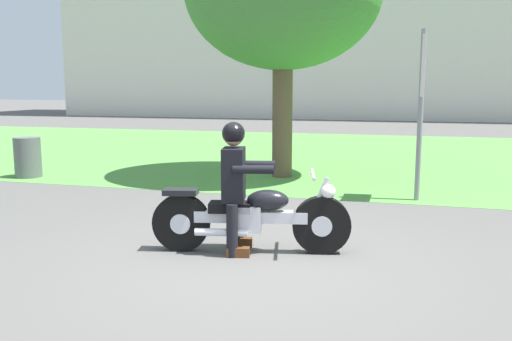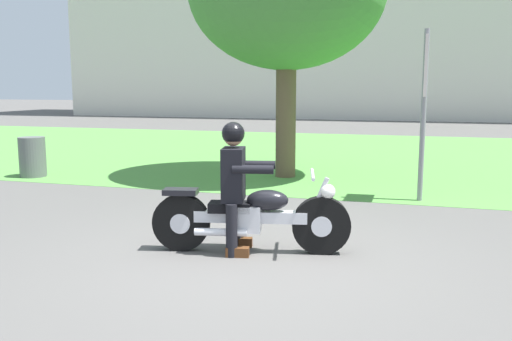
{
  "view_description": "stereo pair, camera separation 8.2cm",
  "coord_description": "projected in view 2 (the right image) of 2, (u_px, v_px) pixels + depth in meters",
  "views": [
    {
      "loc": [
        1.45,
        -5.0,
        1.74
      ],
      "look_at": [
        -0.13,
        0.55,
        0.85
      ],
      "focal_mm": 37.99,
      "sensor_mm": 36.0,
      "label": 1
    },
    {
      "loc": [
        1.53,
        -4.98,
        1.74
      ],
      "look_at": [
        -0.13,
        0.55,
        0.85
      ],
      "focal_mm": 37.99,
      "sensor_mm": 36.0,
      "label": 2
    }
  ],
  "objects": [
    {
      "name": "trash_can",
      "position": [
        32.0,
        157.0,
        10.59
      ],
      "size": [
        0.51,
        0.51,
        0.78
      ],
      "primitive_type": "cylinder",
      "color": "#595E5B",
      "rests_on": "ground"
    },
    {
      "name": "rider_lead",
      "position": [
        235.0,
        177.0,
        5.67
      ],
      "size": [
        0.61,
        0.54,
        1.39
      ],
      "rotation": [
        0.0,
        0.0,
        0.21
      ],
      "color": "black",
      "rests_on": "ground"
    },
    {
      "name": "grass_verge",
      "position": [
        356.0,
        154.0,
        14.18
      ],
      "size": [
        60.0,
        12.0,
        0.01
      ],
      "primitive_type": "cube",
      "color": "#549342",
      "rests_on": "ground"
    },
    {
      "name": "ground",
      "position": [
        253.0,
        263.0,
        5.41
      ],
      "size": [
        120.0,
        120.0,
        0.0
      ],
      "primitive_type": "plane",
      "color": "#565451"
    },
    {
      "name": "sign_banner",
      "position": [
        425.0,
        88.0,
        8.13
      ],
      "size": [
        0.08,
        0.6,
        2.6
      ],
      "color": "gray",
      "rests_on": "ground"
    },
    {
      "name": "motorcycle_lead",
      "position": [
        251.0,
        217.0,
        5.72
      ],
      "size": [
        2.09,
        0.76,
        0.86
      ],
      "rotation": [
        0.0,
        0.0,
        0.21
      ],
      "color": "black",
      "rests_on": "ground"
    }
  ]
}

